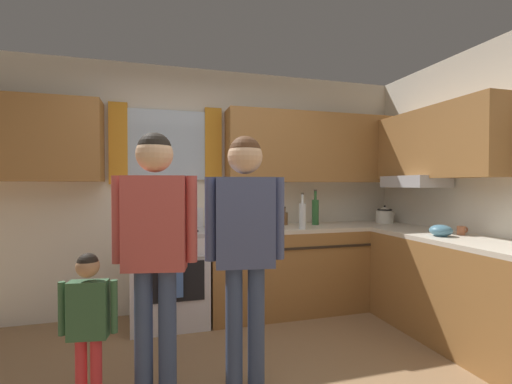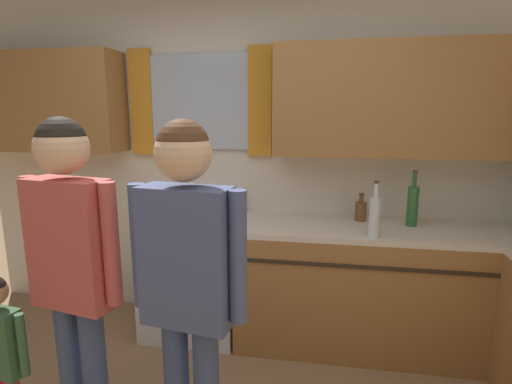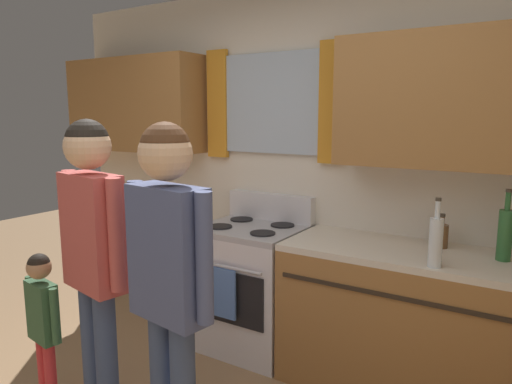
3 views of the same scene
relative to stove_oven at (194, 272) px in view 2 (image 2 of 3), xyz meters
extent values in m
cube|color=silver|center=(0.35, 0.36, 0.83)|extent=(4.60, 0.10, 2.60)
cube|color=silver|center=(-0.01, 0.29, 1.30)|extent=(0.78, 0.03, 0.73)
cube|color=orange|center=(-0.49, 0.28, 1.30)|extent=(0.18, 0.04, 0.83)
cube|color=orange|center=(0.47, 0.28, 1.30)|extent=(0.18, 0.04, 0.83)
cube|color=#9E6B38|center=(-1.28, 0.15, 1.30)|extent=(1.32, 0.32, 0.77)
cube|color=#9E6B38|center=(1.63, 0.15, 1.30)|extent=(2.05, 0.32, 0.77)
cube|color=#9E6B38|center=(1.51, 0.00, -0.04)|extent=(2.28, 0.62, 0.86)
cube|color=beige|center=(1.51, 0.00, 0.41)|extent=(2.28, 0.62, 0.04)
cube|color=#2D2319|center=(1.51, -0.32, 0.25)|extent=(2.16, 0.01, 0.02)
cube|color=silver|center=(0.00, 0.00, -0.04)|extent=(0.71, 0.62, 0.86)
cube|color=black|center=(0.00, -0.32, 0.01)|extent=(0.59, 0.01, 0.36)
cylinder|color=#ADADB2|center=(0.00, -0.34, 0.23)|extent=(0.59, 0.02, 0.02)
cube|color=#ADADB2|center=(0.00, 0.00, 0.41)|extent=(0.71, 0.62, 0.04)
cube|color=silver|center=(0.00, 0.27, 0.53)|extent=(0.71, 0.08, 0.20)
cylinder|color=black|center=(-0.18, -0.14, 0.44)|extent=(0.17, 0.17, 0.01)
cylinder|color=black|center=(0.18, -0.14, 0.44)|extent=(0.17, 0.17, 0.01)
cylinder|color=black|center=(-0.18, 0.13, 0.44)|extent=(0.17, 0.17, 0.01)
cylinder|color=black|center=(0.18, 0.13, 0.44)|extent=(0.17, 0.17, 0.01)
cube|color=#4C72B7|center=(0.00, -0.35, 0.05)|extent=(0.20, 0.02, 0.34)
cylinder|color=#2D6633|center=(1.59, 0.07, 0.57)|extent=(0.08, 0.08, 0.28)
cylinder|color=#2D6633|center=(1.59, 0.07, 0.76)|extent=(0.03, 0.03, 0.10)
cylinder|color=#3F382D|center=(1.59, 0.07, 0.82)|extent=(0.03, 0.03, 0.02)
cylinder|color=brown|center=(1.24, 0.15, 0.50)|extent=(0.08, 0.08, 0.14)
cylinder|color=brown|center=(1.24, 0.15, 0.60)|extent=(0.03, 0.03, 0.05)
cylinder|color=#3F382D|center=(1.24, 0.15, 0.63)|extent=(0.04, 0.04, 0.02)
cylinder|color=silver|center=(1.29, -0.25, 0.56)|extent=(0.07, 0.07, 0.26)
cylinder|color=silver|center=(1.29, -0.25, 0.74)|extent=(0.03, 0.03, 0.09)
cylinder|color=#3F382D|center=(1.29, -0.25, 0.79)|extent=(0.03, 0.03, 0.02)
cylinder|color=#38476B|center=(-0.20, -1.24, -0.06)|extent=(0.11, 0.11, 0.82)
cube|color=#BF4C47|center=(-0.13, -1.26, 0.64)|extent=(0.40, 0.23, 0.58)
cylinder|color=#BF4C47|center=(0.09, -1.30, 0.67)|extent=(0.07, 0.07, 0.54)
cylinder|color=#BF4C47|center=(-0.35, -1.21, 0.67)|extent=(0.07, 0.07, 0.54)
sphere|color=#DBAD84|center=(-0.13, -1.26, 1.07)|extent=(0.23, 0.23, 0.23)
sphere|color=black|center=(-0.13, -1.26, 1.10)|extent=(0.21, 0.21, 0.21)
cube|color=#47517A|center=(0.42, -1.31, 0.64)|extent=(0.39, 0.21, 0.58)
cylinder|color=#47517A|center=(0.64, -1.35, 0.66)|extent=(0.07, 0.07, 0.53)
cylinder|color=#47517A|center=(0.20, -1.28, 0.66)|extent=(0.07, 0.07, 0.53)
sphere|color=#DBAD84|center=(0.42, -1.31, 1.06)|extent=(0.22, 0.22, 0.22)
sphere|color=#4C2D19|center=(0.42, -1.31, 1.09)|extent=(0.21, 0.21, 0.21)
cube|color=#335938|center=(-0.50, -1.32, 0.17)|extent=(0.23, 0.12, 0.33)
cylinder|color=#335938|center=(-0.36, -1.34, 0.18)|extent=(0.04, 0.04, 0.30)
camera|label=1|loc=(-0.12, -3.48, 0.88)|focal=24.36mm
camera|label=2|loc=(0.96, -2.76, 1.21)|focal=27.67mm
camera|label=3|loc=(1.76, -2.74, 1.22)|focal=33.00mm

